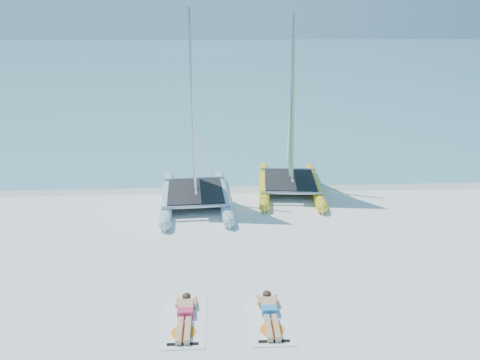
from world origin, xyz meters
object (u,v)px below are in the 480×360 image
at_px(catamaran_yellow, 291,134).
at_px(towel_a, 185,323).
at_px(catamaran_blue, 194,147).
at_px(sunbather_b, 270,312).
at_px(towel_b, 270,321).
at_px(sunbather_a, 185,314).

relative_size(catamaran_yellow, towel_a, 3.82).
height_order(catamaran_blue, sunbather_b, catamaran_blue).
distance_m(towel_a, towel_b, 2.01).
bearing_deg(sunbather_a, towel_b, -5.51).
bearing_deg(catamaran_blue, towel_a, -93.22).
xyz_separation_m(catamaran_yellow, sunbather_a, (-3.78, -8.90, -2.11)).
xyz_separation_m(catamaran_blue, sunbather_a, (0.05, -7.35, -2.06)).
bearing_deg(sunbather_a, sunbather_b, -0.04).
distance_m(catamaran_yellow, towel_b, 9.52).
height_order(catamaran_blue, towel_b, catamaran_blue).
xyz_separation_m(catamaran_blue, towel_b, (2.06, -7.55, -2.16)).
relative_size(towel_a, sunbather_a, 1.07).
relative_size(catamaran_yellow, sunbather_b, 4.10).
distance_m(towel_b, sunbather_b, 0.22).
distance_m(towel_a, sunbather_b, 2.02).
bearing_deg(sunbather_b, catamaran_yellow, 78.74).
relative_size(catamaran_blue, towel_b, 3.94).
bearing_deg(catamaran_blue, towel_b, -78.36).
relative_size(catamaran_blue, sunbather_a, 4.22).
bearing_deg(sunbather_b, catamaran_blue, 105.64).
height_order(catamaran_blue, catamaran_yellow, catamaran_blue).
distance_m(catamaran_yellow, towel_a, 10.09).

